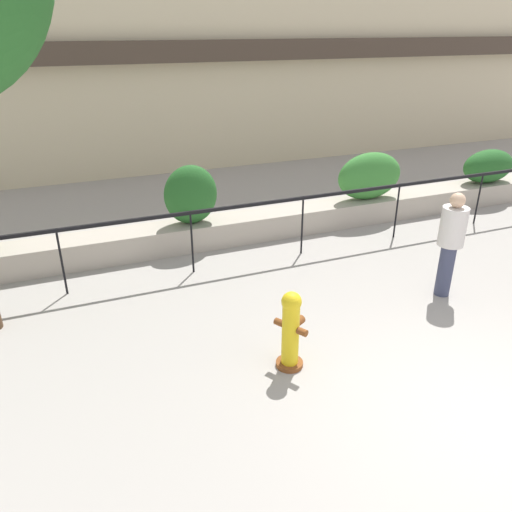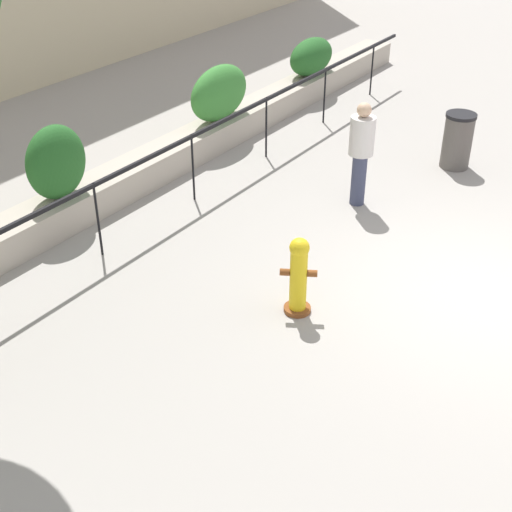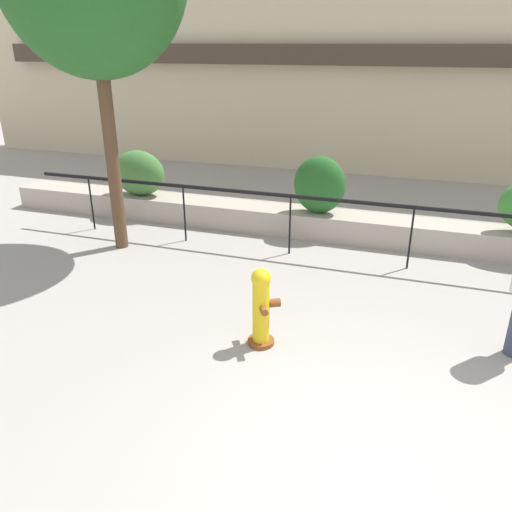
{
  "view_description": "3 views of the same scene",
  "coord_description": "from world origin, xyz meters",
  "px_view_note": "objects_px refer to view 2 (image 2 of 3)",
  "views": [
    {
      "loc": [
        -4.08,
        -2.92,
        4.02
      ],
      "look_at": [
        -1.46,
        3.6,
        0.75
      ],
      "focal_mm": 35.0,
      "sensor_mm": 36.0,
      "label": 1
    },
    {
      "loc": [
        -8.17,
        -2.0,
        5.45
      ],
      "look_at": [
        -2.05,
        2.23,
        0.86
      ],
      "focal_mm": 50.0,
      "sensor_mm": 36.0,
      "label": 2
    },
    {
      "loc": [
        -0.01,
        -3.52,
        3.65
      ],
      "look_at": [
        -2.23,
        3.17,
        0.64
      ],
      "focal_mm": 35.0,
      "sensor_mm": 36.0,
      "label": 3
    }
  ],
  "objects_px": {
    "hedge_bush_2": "(219,93)",
    "fire_hydrant": "(298,275)",
    "hedge_bush_1": "(56,162)",
    "trash_bin": "(457,140)",
    "hedge_bush_3": "(311,57)",
    "pedestrian": "(361,148)"
  },
  "relations": [
    {
      "from": "hedge_bush_2",
      "to": "fire_hydrant",
      "type": "height_order",
      "value": "hedge_bush_2"
    },
    {
      "from": "hedge_bush_2",
      "to": "hedge_bush_1",
      "type": "bearing_deg",
      "value": 180.0
    },
    {
      "from": "hedge_bush_2",
      "to": "trash_bin",
      "type": "xyz_separation_m",
      "value": [
        1.55,
        -4.17,
        -0.51
      ]
    },
    {
      "from": "hedge_bush_2",
      "to": "hedge_bush_3",
      "type": "height_order",
      "value": "hedge_bush_2"
    },
    {
      "from": "hedge_bush_2",
      "to": "trash_bin",
      "type": "distance_m",
      "value": 4.48
    },
    {
      "from": "hedge_bush_1",
      "to": "fire_hydrant",
      "type": "relative_size",
      "value": 1.06
    },
    {
      "from": "hedge_bush_1",
      "to": "trash_bin",
      "type": "distance_m",
      "value": 6.99
    },
    {
      "from": "hedge_bush_3",
      "to": "trash_bin",
      "type": "xyz_separation_m",
      "value": [
        -1.84,
        -4.17,
        -0.39
      ]
    },
    {
      "from": "hedge_bush_3",
      "to": "trash_bin",
      "type": "bearing_deg",
      "value": -113.81
    },
    {
      "from": "hedge_bush_3",
      "to": "hedge_bush_1",
      "type": "bearing_deg",
      "value": 180.0
    },
    {
      "from": "hedge_bush_2",
      "to": "pedestrian",
      "type": "distance_m",
      "value": 3.48
    },
    {
      "from": "fire_hydrant",
      "to": "pedestrian",
      "type": "bearing_deg",
      "value": 14.07
    },
    {
      "from": "hedge_bush_3",
      "to": "fire_hydrant",
      "type": "distance_m",
      "value": 8.4
    },
    {
      "from": "pedestrian",
      "to": "hedge_bush_2",
      "type": "bearing_deg",
      "value": 77.4
    },
    {
      "from": "hedge_bush_1",
      "to": "hedge_bush_2",
      "type": "relative_size",
      "value": 0.74
    },
    {
      "from": "hedge_bush_1",
      "to": "pedestrian",
      "type": "height_order",
      "value": "pedestrian"
    },
    {
      "from": "fire_hydrant",
      "to": "pedestrian",
      "type": "xyz_separation_m",
      "value": [
        3.13,
        0.78,
        0.44
      ]
    },
    {
      "from": "hedge_bush_1",
      "to": "hedge_bush_3",
      "type": "relative_size",
      "value": 0.81
    },
    {
      "from": "hedge_bush_2",
      "to": "trash_bin",
      "type": "bearing_deg",
      "value": -69.6
    },
    {
      "from": "fire_hydrant",
      "to": "trash_bin",
      "type": "bearing_deg",
      "value": 0.09
    },
    {
      "from": "hedge_bush_2",
      "to": "hedge_bush_3",
      "type": "bearing_deg",
      "value": 0.0
    },
    {
      "from": "hedge_bush_3",
      "to": "trash_bin",
      "type": "relative_size",
      "value": 1.39
    }
  ]
}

